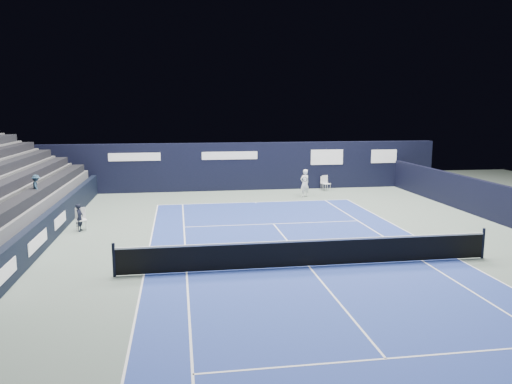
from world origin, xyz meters
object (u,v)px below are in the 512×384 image
(folding_chair_back_b, at_px, (326,182))
(tennis_player, at_px, (305,183))
(folding_chair_back_a, at_px, (323,181))
(tennis_net, at_px, (309,252))
(line_judge_chair, at_px, (81,217))

(folding_chair_back_b, bearing_deg, tennis_player, -150.70)
(folding_chair_back_a, xyz_separation_m, tennis_net, (-5.21, -15.91, -0.06))
(folding_chair_back_b, xyz_separation_m, line_judge_chair, (-13.77, -8.71, 0.00))
(folding_chair_back_b, relative_size, line_judge_chair, 0.99)
(folding_chair_back_a, bearing_deg, folding_chair_back_b, -108.27)
(line_judge_chair, height_order, tennis_net, tennis_net)
(tennis_net, distance_m, tennis_player, 13.65)
(folding_chair_back_a, xyz_separation_m, tennis_player, (-1.97, -2.65, 0.27))
(line_judge_chair, bearing_deg, folding_chair_back_b, 14.33)
(tennis_net, height_order, tennis_player, tennis_player)
(tennis_player, bearing_deg, folding_chair_back_b, 46.41)
(line_judge_chair, xyz_separation_m, tennis_player, (11.83, 6.68, 0.27))
(folding_chair_back_a, height_order, tennis_player, tennis_player)
(tennis_net, bearing_deg, folding_chair_back_a, 71.85)
(folding_chair_back_b, bearing_deg, tennis_net, -125.83)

